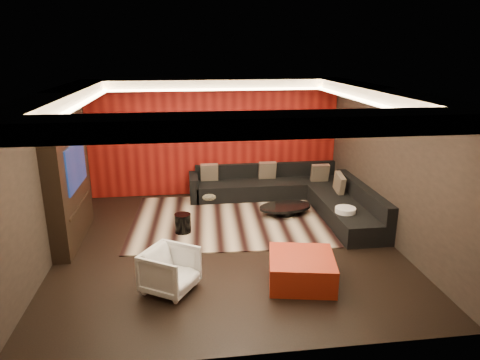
{
  "coord_description": "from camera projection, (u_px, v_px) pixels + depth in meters",
  "views": [
    {
      "loc": [
        -0.72,
        -7.16,
        3.47
      ],
      "look_at": [
        0.3,
        0.6,
        1.05
      ],
      "focal_mm": 32.0,
      "sensor_mm": 36.0,
      "label": 1
    }
  ],
  "objects": [
    {
      "name": "tv_surround",
      "position": [
        69.0,
        184.0,
        7.78
      ],
      "size": [
        0.3,
        2.0,
        2.2
      ],
      "primitive_type": "cube",
      "color": "black",
      "rests_on": "ground"
    },
    {
      "name": "rug",
      "position": [
        229.0,
        220.0,
        9.01
      ],
      "size": [
        4.14,
        3.19,
        0.02
      ],
      "primitive_type": "cube",
      "rotation": [
        0.0,
        0.0,
        -0.05
      ],
      "color": "tan",
      "rests_on": "floor"
    },
    {
      "name": "white_side_table",
      "position": [
        345.0,
        220.0,
        8.39
      ],
      "size": [
        0.49,
        0.49,
        0.5
      ],
      "primitive_type": "cylinder",
      "rotation": [
        0.0,
        0.0,
        0.27
      ],
      "color": "white",
      "rests_on": "floor"
    },
    {
      "name": "soffit_right",
      "position": [
        381.0,
        95.0,
        7.44
      ],
      "size": [
        0.6,
        4.8,
        0.22
      ],
      "primitive_type": "cube",
      "color": "silver",
      "rests_on": "ground"
    },
    {
      "name": "armchair",
      "position": [
        170.0,
        270.0,
        6.32
      ],
      "size": [
        0.98,
        0.97,
        0.65
      ],
      "primitive_type": "imported",
      "rotation": [
        0.0,
        0.0,
        1.02
      ],
      "color": "silver",
      "rests_on": "floor"
    },
    {
      "name": "tv_shelf",
      "position": [
        80.0,
        204.0,
        7.92
      ],
      "size": [
        0.04,
        1.6,
        0.04
      ],
      "primitive_type": "cube",
      "color": "black",
      "rests_on": "ground"
    },
    {
      "name": "tv_screen",
      "position": [
        76.0,
        165.0,
        7.7
      ],
      "size": [
        0.04,
        1.3,
        0.8
      ],
      "primitive_type": "cube",
      "color": "black",
      "rests_on": "ground"
    },
    {
      "name": "soffit_front",
      "position": [
        253.0,
        125.0,
        4.54
      ],
      "size": [
        6.0,
        0.6,
        0.22
      ],
      "primitive_type": "cube",
      "color": "silver",
      "rests_on": "ground"
    },
    {
      "name": "coffee_table",
      "position": [
        285.0,
        210.0,
        9.26
      ],
      "size": [
        1.34,
        1.34,
        0.19
      ],
      "primitive_type": "cylinder",
      "rotation": [
        0.0,
        0.0,
        0.17
      ],
      "color": "black",
      "rests_on": "rug"
    },
    {
      "name": "floor",
      "position": [
        228.0,
        245.0,
        7.9
      ],
      "size": [
        6.0,
        6.0,
        0.02
      ],
      "primitive_type": "cube",
      "color": "black",
      "rests_on": "ground"
    },
    {
      "name": "red_feature_wall",
      "position": [
        215.0,
        138.0,
        10.3
      ],
      "size": [
        5.98,
        0.05,
        2.78
      ],
      "primitive_type": "cube",
      "color": "#6B0C0A",
      "rests_on": "ground"
    },
    {
      "name": "wall_right",
      "position": [
        390.0,
        166.0,
        7.86
      ],
      "size": [
        0.02,
        6.0,
        2.8
      ],
      "primitive_type": "cube",
      "color": "black",
      "rests_on": "ground"
    },
    {
      "name": "cove_back",
      "position": [
        216.0,
        90.0,
        9.36
      ],
      "size": [
        4.8,
        0.08,
        0.04
      ],
      "primitive_type": "cube",
      "color": "#FFD899",
      "rests_on": "ground"
    },
    {
      "name": "throw_pillows",
      "position": [
        283.0,
        174.0,
        10.07
      ],
      "size": [
        3.06,
        1.61,
        0.5
      ],
      "color": "tan",
      "rests_on": "sectional_sofa"
    },
    {
      "name": "cove_left",
      "position": [
        80.0,
        105.0,
        6.83
      ],
      "size": [
        0.08,
        4.8,
        0.04
      ],
      "primitive_type": "cube",
      "color": "#FFD899",
      "rests_on": "ground"
    },
    {
      "name": "wall_left",
      "position": [
        48.0,
        178.0,
        7.11
      ],
      "size": [
        0.02,
        6.0,
        2.8
      ],
      "primitive_type": "cube",
      "color": "black",
      "rests_on": "ground"
    },
    {
      "name": "orange_ottoman",
      "position": [
        301.0,
        269.0,
        6.56
      ],
      "size": [
        1.15,
        1.15,
        0.44
      ],
      "primitive_type": "cube",
      "rotation": [
        0.0,
        0.0,
        -0.19
      ],
      "color": "#A92A15",
      "rests_on": "floor"
    },
    {
      "name": "sectional_sofa",
      "position": [
        295.0,
        194.0,
        9.8
      ],
      "size": [
        3.65,
        3.5,
        0.75
      ],
      "color": "black",
      "rests_on": "floor"
    },
    {
      "name": "drum_stool",
      "position": [
        183.0,
        223.0,
        8.32
      ],
      "size": [
        0.36,
        0.36,
        0.37
      ],
      "primitive_type": "cylinder",
      "rotation": [
        0.0,
        0.0,
        -0.13
      ],
      "color": "black",
      "rests_on": "rug"
    },
    {
      "name": "cove_front",
      "position": [
        248.0,
        127.0,
        4.89
      ],
      "size": [
        4.8,
        0.08,
        0.04
      ],
      "primitive_type": "cube",
      "color": "#FFD899",
      "rests_on": "ground"
    },
    {
      "name": "soffit_left",
      "position": [
        57.0,
        100.0,
        6.76
      ],
      "size": [
        0.6,
        4.8,
        0.22
      ],
      "primitive_type": "cube",
      "color": "silver",
      "rests_on": "ground"
    },
    {
      "name": "ceiling",
      "position": [
        227.0,
        90.0,
        7.07
      ],
      "size": [
        6.0,
        6.0,
        0.02
      ],
      "primitive_type": "cube",
      "color": "silver",
      "rests_on": "ground"
    },
    {
      "name": "striped_pouf",
      "position": [
        208.0,
        194.0,
        10.06
      ],
      "size": [
        0.75,
        0.75,
        0.35
      ],
      "primitive_type": "ellipsoid",
      "rotation": [
        0.0,
        0.0,
        0.21
      ],
      "color": "beige",
      "rests_on": "rug"
    },
    {
      "name": "cove_right",
      "position": [
        362.0,
        100.0,
        7.42
      ],
      "size": [
        0.08,
        4.8,
        0.04
      ],
      "primitive_type": "cube",
      "color": "#FFD899",
      "rests_on": "ground"
    },
    {
      "name": "soffit_back",
      "position": [
        215.0,
        84.0,
        9.66
      ],
      "size": [
        6.0,
        0.6,
        0.22
      ],
      "primitive_type": "cube",
      "color": "silver",
      "rests_on": "ground"
    },
    {
      "name": "wall_back",
      "position": [
        215.0,
        138.0,
        10.33
      ],
      "size": [
        6.0,
        0.02,
        2.8
      ],
      "primitive_type": "cube",
      "color": "black",
      "rests_on": "ground"
    }
  ]
}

